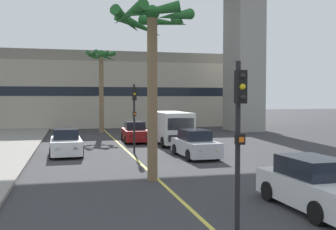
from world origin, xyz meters
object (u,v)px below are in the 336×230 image
object	(u,v)px
car_queue_second	(195,145)
delivery_van	(172,127)
car_queue_front	(135,133)
palm_tree_mid_median	(152,40)
car_queue_fourth	(314,186)
traffic_light_median_near	(239,126)
palm_tree_near_median	(101,69)
traffic_light_median_far	(134,109)
car_queue_third	(66,143)

from	to	relation	value
car_queue_second	delivery_van	size ratio (longest dim) A/B	0.79
car_queue_front	palm_tree_mid_median	world-z (taller)	palm_tree_mid_median
car_queue_fourth	palm_tree_mid_median	xyz separation A→B (m)	(-3.86, 5.28, 4.97)
car_queue_front	car_queue_second	world-z (taller)	same
traffic_light_median_near	palm_tree_near_median	distance (m)	30.76
delivery_van	car_queue_front	bearing A→B (deg)	131.70
traffic_light_median_near	traffic_light_median_far	size ratio (longest dim) A/B	1.00
car_queue_fourth	traffic_light_median_far	size ratio (longest dim) A/B	0.99
car_queue_front	palm_tree_mid_median	bearing A→B (deg)	-96.30
car_queue_front	palm_tree_near_median	size ratio (longest dim) A/B	0.52
car_queue_fourth	palm_tree_mid_median	size ratio (longest dim) A/B	0.59
car_queue_second	car_queue_third	xyz separation A→B (m)	(-7.11, 2.54, 0.00)
palm_tree_near_median	palm_tree_mid_median	bearing A→B (deg)	-89.43
car_queue_third	traffic_light_median_near	distance (m)	16.10
car_queue_front	car_queue_third	world-z (taller)	same
car_queue_fourth	palm_tree_near_median	size ratio (longest dim) A/B	0.52
car_queue_fourth	traffic_light_median_far	distance (m)	13.99
traffic_light_median_far	palm_tree_near_median	size ratio (longest dim) A/B	0.52
car_queue_front	car_queue_second	xyz separation A→B (m)	(2.07, -8.64, 0.00)
car_queue_front	car_queue_third	xyz separation A→B (m)	(-5.05, -6.10, 0.00)
car_queue_front	delivery_van	world-z (taller)	delivery_van
car_queue_third	palm_tree_near_median	world-z (taller)	palm_tree_near_median
delivery_van	palm_tree_near_median	size ratio (longest dim) A/B	0.66
traffic_light_median_near	palm_tree_near_median	world-z (taller)	palm_tree_near_median
car_queue_third	traffic_light_median_far	size ratio (longest dim) A/B	0.99
car_queue_second	delivery_van	bearing A→B (deg)	88.25
car_queue_second	car_queue_fourth	xyz separation A→B (m)	(0.22, -10.96, 0.00)
traffic_light_median_near	palm_tree_mid_median	distance (m)	7.85
car_queue_front	delivery_van	size ratio (longest dim) A/B	0.79
delivery_van	palm_tree_near_median	distance (m)	13.15
car_queue_second	car_queue_fourth	distance (m)	10.96
car_queue_third	delivery_van	bearing A→B (deg)	26.04
car_queue_fourth	traffic_light_median_near	xyz separation A→B (m)	(-3.30, -1.96, 1.99)
car_queue_third	delivery_van	distance (m)	8.14
car_queue_fourth	delivery_van	xyz separation A→B (m)	(-0.03, 17.07, 0.57)
car_queue_front	delivery_van	xyz separation A→B (m)	(2.25, -2.53, 0.57)
car_queue_second	palm_tree_near_median	size ratio (longest dim) A/B	0.52
car_queue_second	palm_tree_mid_median	distance (m)	8.39
car_queue_second	car_queue_third	size ratio (longest dim) A/B	1.00
car_queue_fourth	car_queue_front	bearing A→B (deg)	96.64
car_queue_front	delivery_van	bearing A→B (deg)	-48.30
car_queue_third	car_queue_fourth	bearing A→B (deg)	-61.52
car_queue_front	traffic_light_median_far	xyz separation A→B (m)	(-1.01, -6.15, 1.99)
car_queue_fourth	palm_tree_near_median	bearing A→B (deg)	98.16
car_queue_front	traffic_light_median_far	size ratio (longest dim) A/B	0.99
palm_tree_mid_median	palm_tree_near_median	bearing A→B (deg)	90.57
palm_tree_mid_median	traffic_light_median_far	bearing A→B (deg)	85.99
traffic_light_median_near	car_queue_fourth	bearing A→B (deg)	30.69
car_queue_second	traffic_light_median_near	distance (m)	13.43
palm_tree_near_median	car_queue_second	bearing A→B (deg)	-77.58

